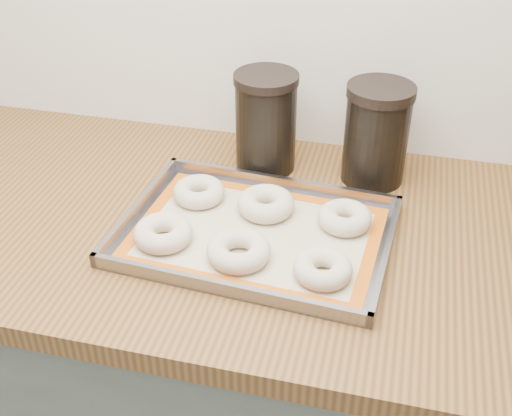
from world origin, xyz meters
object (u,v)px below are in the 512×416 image
(canister_mid, at_px, (376,134))
(bagel_front_mid, at_px, (239,251))
(bagel_front_left, at_px, (163,233))
(canister_left, at_px, (266,122))
(bagel_back_left, at_px, (199,192))
(baking_tray, at_px, (256,233))
(bagel_back_right, at_px, (345,218))
(bagel_back_mid, at_px, (266,204))
(bagel_front_right, at_px, (323,269))

(canister_mid, bearing_deg, bagel_front_mid, -120.75)
(bagel_front_left, height_order, canister_left, canister_left)
(bagel_front_mid, relative_size, canister_mid, 0.54)
(bagel_back_left, bearing_deg, baking_tray, -31.97)
(baking_tray, bearing_deg, bagel_back_right, 22.97)
(bagel_front_mid, xyz_separation_m, bagel_back_right, (0.16, 0.13, -0.00))
(bagel_front_left, bearing_deg, bagel_back_left, 82.38)
(bagel_back_left, distance_m, canister_mid, 0.36)
(bagel_back_mid, relative_size, canister_mid, 0.53)
(canister_mid, bearing_deg, bagel_back_mid, -135.50)
(canister_left, xyz_separation_m, canister_mid, (0.22, 0.01, -0.00))
(bagel_front_mid, relative_size, bagel_back_right, 1.12)
(bagel_back_right, bearing_deg, canister_mid, 80.28)
(bagel_back_right, relative_size, canister_left, 0.47)
(bagel_back_mid, xyz_separation_m, canister_left, (-0.04, 0.17, 0.08))
(bagel_front_mid, bearing_deg, canister_left, 95.03)
(bagel_front_right, bearing_deg, bagel_front_mid, 175.15)
(bagel_back_left, bearing_deg, canister_mid, 27.78)
(bagel_back_left, bearing_deg, bagel_back_right, -4.01)
(bagel_front_mid, distance_m, bagel_back_right, 0.21)
(bagel_front_right, bearing_deg, canister_mid, 81.85)
(bagel_front_right, distance_m, canister_left, 0.37)
(bagel_back_left, xyz_separation_m, bagel_back_mid, (0.13, -0.01, 0.00))
(bagel_back_left, height_order, bagel_back_right, bagel_back_right)
(canister_left, bearing_deg, bagel_back_mid, -76.67)
(bagel_front_left, height_order, bagel_back_right, same)
(bagel_front_right, xyz_separation_m, canister_left, (-0.17, 0.32, 0.08))
(bagel_front_mid, distance_m, bagel_front_right, 0.14)
(baking_tray, xyz_separation_m, canister_left, (-0.04, 0.24, 0.09))
(bagel_front_right, xyz_separation_m, bagel_back_right, (0.02, 0.15, 0.00))
(bagel_front_left, xyz_separation_m, bagel_back_left, (0.02, 0.14, -0.00))
(bagel_front_mid, bearing_deg, bagel_back_right, 40.70)
(bagel_front_right, bearing_deg, bagel_back_mid, 129.65)
(bagel_front_mid, xyz_separation_m, bagel_back_mid, (0.01, 0.14, 0.00))
(bagel_back_left, xyz_separation_m, canister_mid, (0.31, 0.16, 0.08))
(baking_tray, xyz_separation_m, bagel_front_left, (-0.15, -0.06, 0.02))
(bagel_front_left, xyz_separation_m, bagel_back_mid, (0.15, 0.13, 0.00))
(baking_tray, distance_m, bagel_front_left, 0.16)
(bagel_back_right, distance_m, canister_left, 0.27)
(bagel_front_left, relative_size, canister_left, 0.50)
(bagel_front_left, relative_size, bagel_back_left, 1.04)
(bagel_front_right, bearing_deg, baking_tray, 146.72)
(canister_mid, bearing_deg, baking_tray, -126.07)
(bagel_front_left, bearing_deg, bagel_back_mid, 40.51)
(baking_tray, relative_size, bagel_front_left, 4.78)
(bagel_front_mid, distance_m, canister_mid, 0.38)
(bagel_back_mid, distance_m, bagel_back_right, 0.14)
(canister_mid, bearing_deg, bagel_back_right, -99.72)
(bagel_front_left, bearing_deg, canister_left, 69.56)
(baking_tray, height_order, canister_mid, canister_mid)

